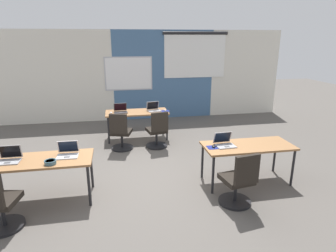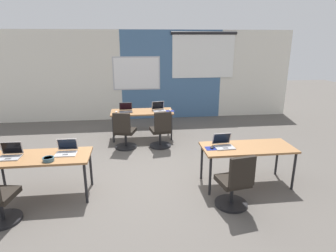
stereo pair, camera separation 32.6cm
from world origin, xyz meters
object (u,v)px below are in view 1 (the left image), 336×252
laptop_near_right_inner (225,143)px  laptop_far_left (121,110)px  mouse_far_left (111,113)px  laptop_near_left_end (9,158)px  mouse_near_right_inner (214,146)px  chair_near_right_inner (239,183)px  desk_near_left (40,163)px  desk_near_right (248,148)px  laptop_near_left_inner (68,153)px  mouse_far_right (165,110)px  laptop_far_right (154,109)px  chair_far_left (121,135)px  snack_bowl (50,162)px  chair_far_right (157,133)px  desk_far_center (137,114)px

laptop_near_right_inner → laptop_far_left: bearing=118.3°
mouse_far_left → laptop_near_left_end: laptop_near_left_end is taller
mouse_near_right_inner → chair_near_right_inner: chair_near_right_inner is taller
desk_near_left → chair_near_right_inner: size_ratio=1.74×
desk_near_right → laptop_near_right_inner: (-0.43, 0.04, 0.11)m
laptop_near_left_inner → mouse_far_right: laptop_near_left_inner is taller
desk_near_right → mouse_far_right: mouse_far_right is taller
desk_near_left → laptop_far_right: bearing=52.0°
chair_far_left → mouse_far_right: bearing=-132.8°
laptop_near_left_end → snack_bowl: laptop_near_left_end is taller
mouse_near_right_inner → snack_bowl: size_ratio=0.61×
laptop_far_right → mouse_near_right_inner: size_ratio=3.44×
laptop_near_right_inner → mouse_near_right_inner: bearing=-170.6°
desk_near_left → laptop_far_right: laptop_far_right is taller
desk_near_left → laptop_near_left_inner: size_ratio=4.77×
laptop_near_left_inner → snack_bowl: (-0.21, -0.29, -0.01)m
mouse_far_left → laptop_near_right_inner: laptop_near_right_inner is taller
laptop_near_left_end → chair_near_right_inner: size_ratio=0.36×
laptop_far_right → chair_far_right: size_ratio=0.41×
laptop_near_right_inner → snack_bowl: (-2.87, -0.26, -0.01)m
mouse_far_right → snack_bowl: size_ratio=0.62×
mouse_far_right → laptop_near_right_inner: (0.59, -2.69, 0.03)m
desk_near_right → chair_far_right: bearing=123.6°
mouse_far_left → mouse_near_right_inner: size_ratio=0.94×
mouse_far_left → laptop_near_left_inner: size_ratio=0.31×
desk_far_center → laptop_near_left_end: 3.55m
laptop_far_right → mouse_near_right_inner: laptop_far_right is taller
mouse_far_left → snack_bowl: snack_bowl is taller
laptop_near_left_inner → laptop_near_right_inner: size_ratio=0.96×
laptop_far_right → chair_far_right: 0.89m
laptop_near_left_inner → laptop_near_right_inner: laptop_near_left_inner is taller
laptop_near_left_end → mouse_far_left: bearing=61.7°
desk_near_left → laptop_near_left_end: (-0.44, 0.01, 0.11)m
desk_far_center → snack_bowl: (-1.55, -3.01, 0.10)m
chair_far_right → snack_bowl: (-1.97, -2.22, 0.38)m
laptop_near_left_end → chair_far_left: bearing=50.0°
desk_near_left → laptop_near_right_inner: laptop_near_right_inner is taller
chair_far_left → chair_near_right_inner: (1.73, -2.74, 0.00)m
desk_near_left → desk_near_right: size_ratio=1.00×
laptop_far_left → laptop_near_right_inner: (1.74, -2.76, 0.00)m
laptop_near_left_inner → mouse_far_left: bearing=76.8°
desk_near_left → mouse_far_right: 3.69m
desk_far_center → laptop_far_left: 0.43m
chair_near_right_inner → laptop_near_left_end: bearing=-21.2°
desk_near_left → laptop_far_left: size_ratio=4.72×
chair_far_right → laptop_near_left_end: bearing=27.3°
laptop_far_right → desk_far_center: bearing=170.8°
desk_near_left → laptop_near_right_inner: bearing=0.8°
mouse_far_left → laptop_near_left_inner: laptop_near_left_inner is taller
mouse_far_left → desk_far_center: bearing=3.9°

